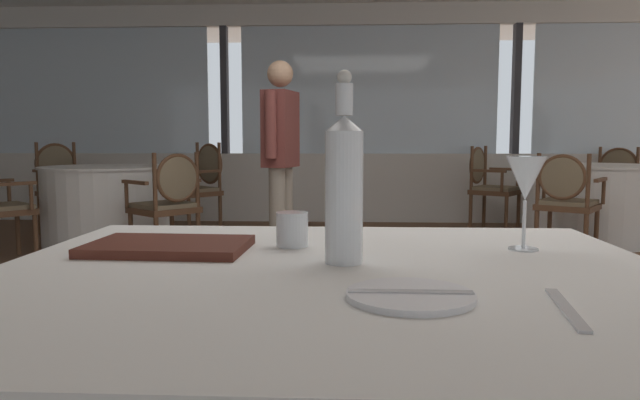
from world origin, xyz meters
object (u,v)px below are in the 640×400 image
(water_tumbler, at_px, (292,229))
(dining_chair_1_3, at_px, (200,181))
(wine_glass, at_px, (526,180))
(dining_chair_1_0, at_px, (61,181))
(side_plate, at_px, (410,296))
(dining_chair_0_3, at_px, (566,196))
(dining_chair_1_2, at_px, (169,198))
(diner_person_0, at_px, (281,151))
(water_bottle, at_px, (344,185))
(menu_book, at_px, (169,246))
(dining_chair_0_2, at_px, (488,181))
(dining_chair_0_1, at_px, (615,181))

(water_tumbler, height_order, dining_chair_1_3, dining_chair_1_3)
(wine_glass, distance_m, dining_chair_1_0, 5.94)
(side_plate, xyz_separation_m, dining_chair_0_3, (1.77, 4.19, -0.24))
(dining_chair_1_2, distance_m, diner_person_0, 1.03)
(dining_chair_1_3, xyz_separation_m, diner_person_0, (1.07, -1.60, 0.35))
(side_plate, distance_m, diner_person_0, 3.80)
(water_bottle, xyz_separation_m, wine_glass, (0.39, 0.16, -0.00))
(menu_book, bearing_deg, dining_chair_1_2, 109.53)
(dining_chair_1_0, distance_m, dining_chair_1_3, 1.49)
(menu_book, xyz_separation_m, diner_person_0, (-0.15, 3.38, 0.15))
(dining_chair_0_2, xyz_separation_m, diner_person_0, (-2.11, -1.97, 0.37))
(water_tumbler, xyz_separation_m, dining_chair_0_2, (1.70, 5.29, -0.25))
(water_tumbler, bearing_deg, wine_glass, -2.01)
(wine_glass, xyz_separation_m, water_tumbler, (-0.51, 0.02, -0.11))
(dining_chair_0_2, distance_m, dining_chair_1_3, 3.20)
(water_tumbler, bearing_deg, dining_chair_0_3, 62.05)
(water_tumbler, bearing_deg, menu_book, -165.83)
(water_bottle, xyz_separation_m, dining_chair_0_2, (1.58, 5.46, -0.36))
(water_bottle, bearing_deg, dining_chair_1_0, 121.79)
(water_bottle, height_order, dining_chair_0_1, water_bottle)
(dining_chair_0_1, bearing_deg, dining_chair_0_2, -45.01)
(dining_chair_1_2, relative_size, dining_chair_1_3, 0.92)
(side_plate, bearing_deg, dining_chair_0_2, 75.52)
(side_plate, height_order, water_bottle, water_bottle)
(dining_chair_0_1, height_order, diner_person_0, diner_person_0)
(side_plate, distance_m, menu_book, 0.60)
(water_tumbler, relative_size, dining_chair_0_1, 0.08)
(dining_chair_1_3, bearing_deg, dining_chair_0_3, 111.82)
(dining_chair_0_3, relative_size, dining_chair_1_2, 0.99)
(dining_chair_0_2, distance_m, diner_person_0, 2.91)
(side_plate, height_order, diner_person_0, diner_person_0)
(dining_chair_0_1, height_order, dining_chair_1_2, dining_chair_0_1)
(water_bottle, height_order, wine_glass, water_bottle)
(water_tumbler, distance_m, dining_chair_1_2, 3.71)
(water_bottle, xyz_separation_m, dining_chair_1_2, (-1.48, 3.61, -0.38))
(dining_chair_0_3, bearing_deg, dining_chair_0_2, 45.16)
(dining_chair_0_2, bearing_deg, water_tumbler, -73.67)
(water_tumbler, relative_size, menu_book, 0.23)
(side_plate, xyz_separation_m, dining_chair_1_0, (-3.18, 5.22, -0.19))
(menu_book, bearing_deg, wine_glass, 5.72)
(dining_chair_0_1, xyz_separation_m, diner_person_0, (-3.64, -2.27, 0.38))
(dining_chair_1_0, bearing_deg, dining_chair_0_3, 28.47)
(water_bottle, distance_m, dining_chair_0_3, 4.37)
(water_bottle, bearing_deg, dining_chair_1_3, 107.40)
(dining_chair_1_0, relative_size, diner_person_0, 0.61)
(side_plate, distance_m, dining_chair_1_3, 5.61)
(water_bottle, distance_m, dining_chair_1_2, 3.92)
(water_bottle, distance_m, dining_chair_1_0, 5.85)
(dining_chair_0_2, height_order, diner_person_0, diner_person_0)
(dining_chair_0_2, height_order, dining_chair_1_0, dining_chair_1_0)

